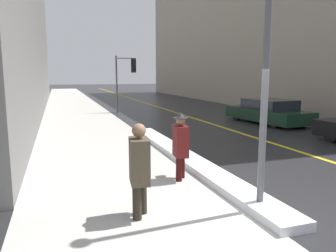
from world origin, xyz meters
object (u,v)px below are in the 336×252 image
object	(u,v)px
lamp_post	(268,15)
pedestrian_trailing	(139,166)
traffic_light_near	(127,72)
pedestrian_with_shoulder_bag	(180,143)
parked_car_dark_green	(268,112)

from	to	relation	value
lamp_post	pedestrian_trailing	world-z (taller)	lamp_post
traffic_light_near	lamp_post	bearing A→B (deg)	-90.74
traffic_light_near	pedestrian_with_shoulder_bag	world-z (taller)	traffic_light_near
traffic_light_near	pedestrian_trailing	bearing A→B (deg)	-98.36
pedestrian_trailing	pedestrian_with_shoulder_bag	xyz separation A→B (m)	(1.37, 1.66, -0.04)
traffic_light_near	parked_car_dark_green	size ratio (longest dim) A/B	0.74
pedestrian_trailing	parked_car_dark_green	xyz separation A→B (m)	(8.72, 8.66, -0.33)
pedestrian_trailing	lamp_post	bearing A→B (deg)	86.26
pedestrian_trailing	pedestrian_with_shoulder_bag	bearing A→B (deg)	147.96
pedestrian_with_shoulder_bag	parked_car_dark_green	size ratio (longest dim) A/B	0.33
traffic_light_near	parked_car_dark_green	world-z (taller)	traffic_light_near
pedestrian_with_shoulder_bag	parked_car_dark_green	bearing A→B (deg)	141.01
lamp_post	traffic_light_near	bearing A→B (deg)	86.56
lamp_post	traffic_light_near	xyz separation A→B (m)	(0.97, 16.09, -0.77)
parked_car_dark_green	pedestrian_with_shoulder_bag	bearing A→B (deg)	128.83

